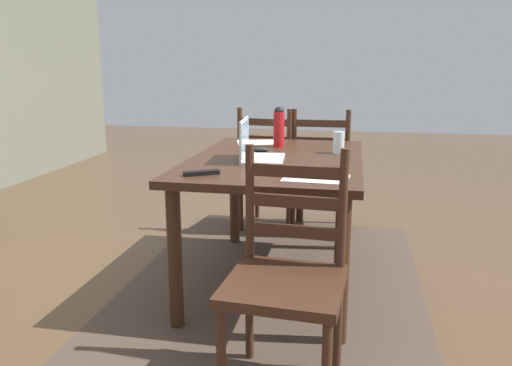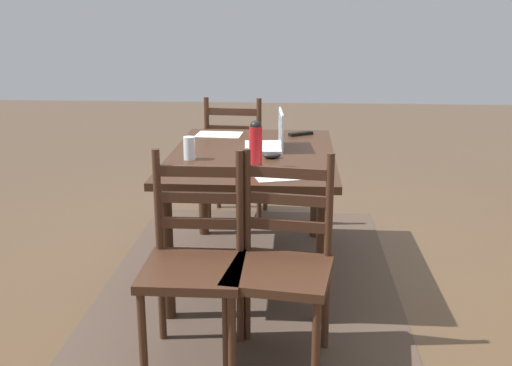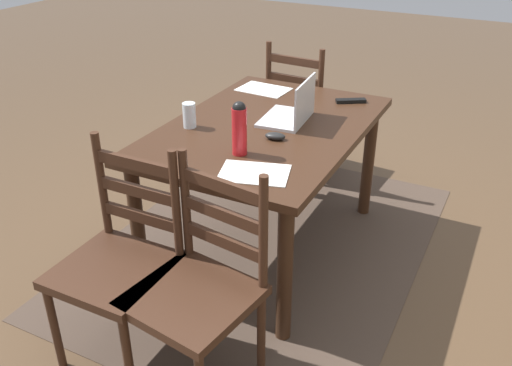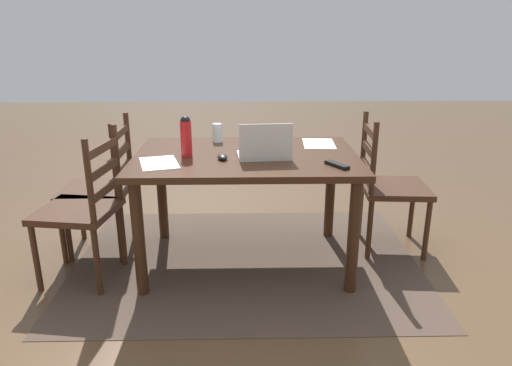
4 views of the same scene
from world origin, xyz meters
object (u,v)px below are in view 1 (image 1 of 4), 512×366
at_px(laptop, 255,150).
at_px(water_bottle, 279,126).
at_px(drinking_glass, 339,143).
at_px(tv_remote, 201,173).
at_px(chair_left_near, 286,278).
at_px(chair_right_near, 321,172).
at_px(computer_mouse, 261,150).
at_px(chair_right_far, 271,170).
at_px(dining_table, 276,174).

relative_size(laptop, water_bottle, 1.33).
height_order(drinking_glass, tv_remote, drinking_glass).
bearing_deg(drinking_glass, tv_remote, 139.38).
distance_m(chair_left_near, water_bottle, 1.44).
relative_size(chair_right_near, computer_mouse, 9.50).
distance_m(chair_right_far, laptop, 1.16).
height_order(chair_right_near, water_bottle, water_bottle).
relative_size(chair_left_near, computer_mouse, 9.50).
bearing_deg(tv_remote, dining_table, -60.01).
distance_m(chair_left_near, drinking_glass, 1.25).
bearing_deg(chair_left_near, chair_right_near, 0.08).
height_order(chair_right_far, chair_left_near, same).
bearing_deg(drinking_glass, chair_right_far, 34.01).
height_order(water_bottle, drinking_glass, water_bottle).
relative_size(chair_right_far, laptop, 2.81).
height_order(water_bottle, computer_mouse, water_bottle).
distance_m(computer_mouse, tv_remote, 0.69).
height_order(dining_table, drinking_glass, drinking_glass).
bearing_deg(chair_right_near, drinking_glass, -169.42).
xyz_separation_m(dining_table, computer_mouse, (0.14, 0.12, 0.11)).
bearing_deg(chair_right_far, drinking_glass, -145.99).
distance_m(laptop, tv_remote, 0.45).
distance_m(chair_right_far, chair_left_near, 2.02).
distance_m(chair_left_near, chair_right_near, 1.98).
distance_m(drinking_glass, tv_remote, 0.95).
distance_m(chair_right_far, water_bottle, 0.77).
xyz_separation_m(dining_table, chair_right_near, (0.99, -0.19, -0.19)).
xyz_separation_m(chair_right_near, laptop, (-1.10, 0.29, 0.34)).
xyz_separation_m(drinking_glass, computer_mouse, (-0.06, 0.46, -0.05)).
bearing_deg(chair_right_near, laptop, 165.16).
height_order(chair_right_near, computer_mouse, chair_right_near).
height_order(computer_mouse, tv_remote, computer_mouse).
distance_m(dining_table, water_bottle, 0.43).
relative_size(chair_left_near, chair_right_near, 1.00).
xyz_separation_m(dining_table, water_bottle, (0.37, 0.04, 0.23)).
xyz_separation_m(drinking_glass, tv_remote, (-0.72, 0.62, -0.05)).
relative_size(chair_right_far, water_bottle, 3.75).
distance_m(dining_table, chair_left_near, 1.03).
relative_size(chair_right_near, laptop, 2.81).
relative_size(chair_right_far, tv_remote, 5.59).
bearing_deg(water_bottle, dining_table, -173.39).
bearing_deg(chair_right_far, chair_left_near, -168.89).
bearing_deg(chair_right_far, tv_remote, 176.75).
relative_size(chair_right_far, computer_mouse, 9.50).
height_order(laptop, tv_remote, laptop).
relative_size(drinking_glass, computer_mouse, 1.28).
bearing_deg(dining_table, chair_right_far, 11.20).
distance_m(water_bottle, tv_remote, 0.93).
distance_m(chair_left_near, tv_remote, 0.73).
relative_size(dining_table, laptop, 4.15).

